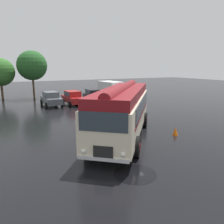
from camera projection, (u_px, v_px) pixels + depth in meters
ground_plane at (120, 137)px, 14.56m from camera, size 120.00×120.00×0.00m
vintage_bus at (123, 109)px, 14.19m from camera, size 8.32×9.32×3.49m
car_near_left at (51, 99)px, 25.82m from camera, size 2.06×4.25×1.66m
car_mid_left at (73, 98)px, 26.68m from camera, size 2.09×4.26×1.66m
car_mid_right at (93, 96)px, 28.45m from camera, size 2.14×4.29×1.66m
box_van at (113, 90)px, 30.40m from camera, size 2.68×5.90×2.50m
tree_left_of_centre at (0, 72)px, 30.25m from camera, size 3.89×3.89×5.76m
tree_centre at (32, 65)px, 31.04m from camera, size 4.19×4.19×6.80m
traffic_cone at (175, 131)px, 14.84m from camera, size 0.36×0.36×0.55m
puddle_patch at (135, 174)px, 9.54m from camera, size 1.90×1.90×0.01m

